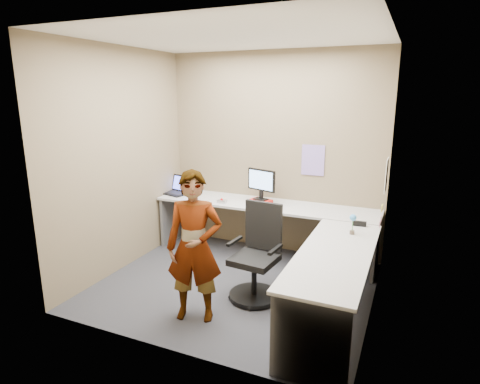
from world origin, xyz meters
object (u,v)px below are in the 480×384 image
at_px(office_chair, 257,261).
at_px(desk, 282,232).
at_px(person, 194,247).
at_px(monitor, 261,182).

bearing_deg(office_chair, desk, 83.49).
bearing_deg(desk, person, -114.25).
xyz_separation_m(desk, person, (-0.51, -1.13, 0.15)).
bearing_deg(monitor, person, -73.24).
distance_m(office_chair, person, 0.81).
relative_size(desk, person, 2.02).
relative_size(desk, monitor, 7.17).
height_order(desk, monitor, monitor).
xyz_separation_m(monitor, person, (-0.03, -1.72, -0.29)).
distance_m(desk, monitor, 0.88).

